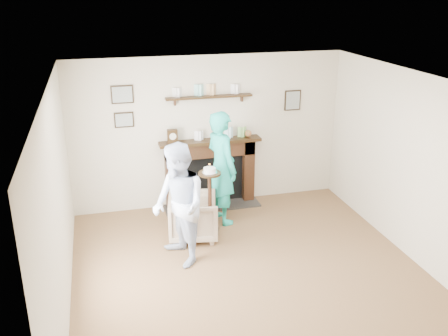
{
  "coord_description": "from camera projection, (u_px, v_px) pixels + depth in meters",
  "views": [
    {
      "loc": [
        -1.75,
        -5.19,
        3.55
      ],
      "look_at": [
        -0.15,
        0.9,
        1.21
      ],
      "focal_mm": 40.0,
      "sensor_mm": 36.0,
      "label": 1
    }
  ],
  "objects": [
    {
      "name": "man",
      "position": [
        181.0,
        261.0,
        6.78
      ],
      "size": [
        0.81,
        0.94,
        1.66
      ],
      "primitive_type": "imported",
      "rotation": [
        0.0,
        0.0,
        -1.32
      ],
      "color": "silver",
      "rests_on": "ground"
    },
    {
      "name": "ground",
      "position": [
        253.0,
        279.0,
        6.36
      ],
      "size": [
        5.0,
        5.0,
        0.0
      ],
      "primitive_type": "plane",
      "color": "brown",
      "rests_on": "ground"
    },
    {
      "name": "room_shell",
      "position": [
        240.0,
        142.0,
        6.42
      ],
      "size": [
        4.54,
        5.02,
        2.52
      ],
      "color": "beige",
      "rests_on": "ground"
    },
    {
      "name": "woman",
      "position": [
        222.0,
        220.0,
        7.94
      ],
      "size": [
        0.61,
        0.75,
        1.78
      ],
      "primitive_type": "imported",
      "rotation": [
        0.0,
        0.0,
        1.88
      ],
      "color": "#1FB1A7",
      "rests_on": "ground"
    },
    {
      "name": "pedestal_table",
      "position": [
        210.0,
        190.0,
        7.41
      ],
      "size": [
        0.34,
        0.34,
        1.08
      ],
      "color": "black",
      "rests_on": "ground"
    },
    {
      "name": "armchair",
      "position": [
        194.0,
        236.0,
        7.43
      ],
      "size": [
        0.83,
        0.81,
        0.65
      ],
      "primitive_type": "imported",
      "rotation": [
        0.0,
        0.0,
        1.39
      ],
      "color": "#B9AB8A",
      "rests_on": "ground"
    }
  ]
}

